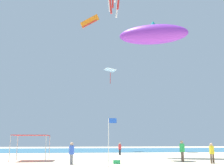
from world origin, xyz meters
TOP-DOWN VIEW (x-y plane):
  - ground at (0.00, 0.00)m, footprint 110.00×110.00m
  - ocean_strip at (0.00, 30.64)m, footprint 110.00×21.90m
  - canopy_tent at (-7.37, 4.89)m, footprint 3.26×2.75m
  - person_near_tent at (6.70, 2.25)m, footprint 0.45×0.50m
  - person_leftmost at (8.53, 0.22)m, footprint 0.42×0.40m
  - person_central at (-3.28, 0.43)m, footprint 0.42×0.46m
  - person_rightmost at (2.41, 13.06)m, footprint 0.38×0.42m
  - banner_flag at (-0.49, -2.65)m, footprint 0.61×0.06m
  - cooler_box at (0.46, 0.80)m, footprint 0.57×0.37m
  - kite_parafoil_orange at (-1.72, 20.79)m, footprint 3.35×1.69m
  - kite_diamond_white at (2.38, 25.42)m, footprint 2.37×2.38m
  - kite_box_green at (8.59, 23.89)m, footprint 1.30×1.44m
  - kite_inflatable_purple at (6.17, 8.56)m, footprint 9.15×5.36m

SIDE VIEW (x-z plane):
  - ground at x=0.00m, z-range -0.10..0.00m
  - ocean_strip at x=0.00m, z-range 0.00..0.03m
  - cooler_box at x=0.46m, z-range 0.00..0.35m
  - person_rightmost at x=2.41m, z-range 0.14..1.73m
  - person_leftmost at x=8.53m, z-range 0.15..1.84m
  - person_central at x=-3.28m, z-range 0.15..1.92m
  - person_near_tent at x=6.70m, z-range 0.16..2.06m
  - banner_flag at x=-0.49m, z-range 0.37..3.86m
  - canopy_tent at x=-7.37m, z-range 1.08..3.49m
  - kite_diamond_white at x=2.38m, z-range 13.30..16.10m
  - kite_inflatable_purple at x=6.17m, z-range 13.27..16.82m
  - kite_box_green at x=8.59m, z-range 20.14..22.56m
  - kite_parafoil_orange at x=-1.72m, z-range 21.19..23.33m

